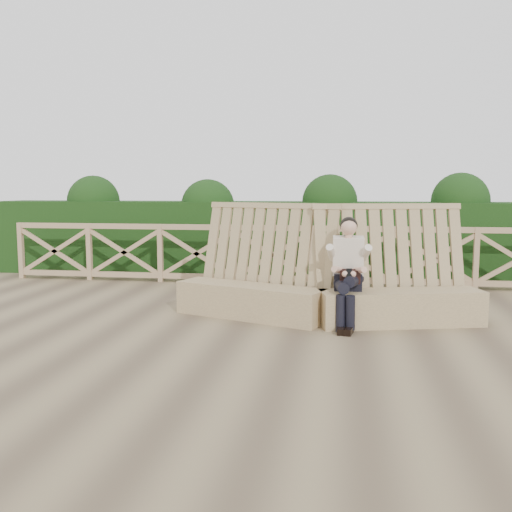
# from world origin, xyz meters

# --- Properties ---
(ground) EXTENTS (60.00, 60.00, 0.00)m
(ground) POSITION_xyz_m (0.00, 0.00, 0.00)
(ground) COLOR brown
(ground) RESTS_ON ground
(bench) EXTENTS (4.17, 1.46, 1.59)m
(bench) POSITION_xyz_m (1.06, 0.81, 0.40)
(bench) COLOR olive
(bench) RESTS_ON ground
(woman) EXTENTS (0.40, 0.85, 1.40)m
(woman) POSITION_xyz_m (1.37, 0.52, 0.75)
(woman) COLOR black
(woman) RESTS_ON ground
(guardrail) EXTENTS (10.10, 0.09, 1.10)m
(guardrail) POSITION_xyz_m (0.00, 3.50, 0.55)
(guardrail) COLOR #9D7C5B
(guardrail) RESTS_ON ground
(hedge) EXTENTS (12.00, 1.20, 1.50)m
(hedge) POSITION_xyz_m (0.00, 4.70, 0.75)
(hedge) COLOR black
(hedge) RESTS_ON ground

